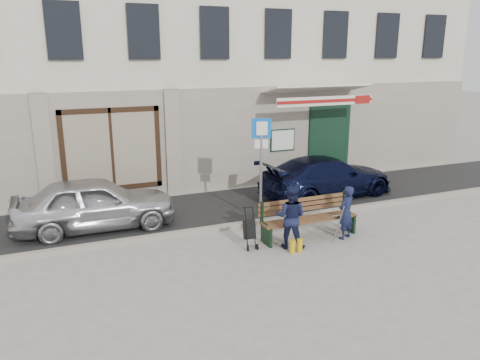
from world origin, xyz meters
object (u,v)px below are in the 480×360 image
stroller (250,230)px  woman (291,217)px  car_silver (95,203)px  man (346,213)px  car_navy (327,177)px  bench (307,219)px  parking_sign (261,153)px

stroller → woman: bearing=-11.5°
car_silver → woman: woman is taller
man → stroller: size_ratio=1.39×
car_navy → woman: 4.13m
stroller → bench: bearing=11.0°
bench → man: (0.80, -0.40, 0.18)m
car_silver → man: 6.08m
bench → woman: bearing=-150.7°
car_navy → man: size_ratio=3.34×
bench → car_navy: bearing=50.1°
parking_sign → bench: size_ratio=1.11×
parking_sign → stroller: bearing=-107.8°
man → stroller: (-2.30, 0.36, -0.23)m
man → car_navy: bearing=-137.9°
car_silver → stroller: size_ratio=4.20×
car_navy → woman: size_ratio=2.96×
car_silver → woman: (3.91, -2.85, 0.06)m
car_silver → parking_sign: size_ratio=1.45×
bench → woman: 0.80m
bench → stroller: bench is taller
man → woman: size_ratio=0.88×
parking_sign → stroller: 2.26m
car_silver → woman: 4.84m
man → car_silver: bearing=-51.3°
car_silver → stroller: 3.97m
car_silver → bench: car_silver is taller
parking_sign → bench: parking_sign is taller
bench → man: 0.91m
man → stroller: 2.34m
car_silver → stroller: (3.06, -2.52, -0.25)m
car_silver → car_navy: car_silver is taller
man → woman: bearing=-24.3°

